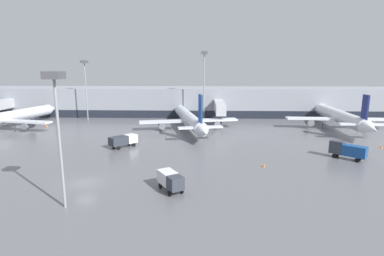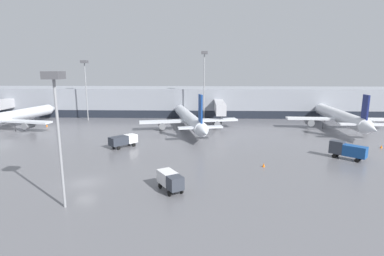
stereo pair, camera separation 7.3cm
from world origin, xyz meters
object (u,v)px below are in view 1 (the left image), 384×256
at_px(service_truck_0, 170,180).
at_px(traffic_cone_0, 264,165).
at_px(apron_light_mast_0, 85,73).
at_px(traffic_cone_1, 47,125).
at_px(parked_jet_0, 2,118).
at_px(traffic_cone_3, 381,147).
at_px(parked_jet_2, 340,117).
at_px(apron_light_mast_2, 204,67).
at_px(service_truck_2, 347,150).
at_px(apron_light_mast_1, 56,99).
at_px(service_truck_1, 123,140).
at_px(parked_jet_1, 189,119).

height_order(service_truck_0, traffic_cone_0, service_truck_0).
bearing_deg(apron_light_mast_0, service_truck_0, -59.62).
bearing_deg(service_truck_0, traffic_cone_1, -169.89).
relative_size(parked_jet_0, traffic_cone_3, 65.97).
bearing_deg(service_truck_0, parked_jet_2, 104.27).
distance_m(traffic_cone_1, apron_light_mast_2, 45.75).
distance_m(parked_jet_2, service_truck_2, 28.80).
height_order(service_truck_0, apron_light_mast_1, apron_light_mast_1).
bearing_deg(service_truck_2, parked_jet_2, -69.19).
height_order(service_truck_1, traffic_cone_3, service_truck_1).
xyz_separation_m(traffic_cone_0, traffic_cone_3, (25.32, 12.29, -0.02)).
bearing_deg(parked_jet_1, traffic_cone_0, -168.69).
distance_m(service_truck_2, traffic_cone_0, 15.83).
relative_size(parked_jet_2, apron_light_mast_1, 2.49).
xyz_separation_m(service_truck_2, apron_light_mast_1, (-40.25, -19.54, 10.50)).
bearing_deg(apron_light_mast_2, parked_jet_2, -14.86).
relative_size(service_truck_1, apron_light_mast_0, 0.31).
relative_size(parked_jet_2, apron_light_mast_2, 1.87).
distance_m(service_truck_0, service_truck_2, 32.32).
xyz_separation_m(apron_light_mast_0, apron_light_mast_2, (34.78, -1.12, 1.67)).
distance_m(parked_jet_0, parked_jet_1, 47.03).
xyz_separation_m(parked_jet_0, apron_light_mast_2, (50.75, 13.84, 12.64)).
relative_size(service_truck_2, traffic_cone_3, 9.14).
height_order(parked_jet_0, traffic_cone_3, parked_jet_0).
distance_m(service_truck_2, apron_light_mast_1, 45.95).
relative_size(parked_jet_0, parked_jet_1, 1.01).
distance_m(parked_jet_1, apron_light_mast_0, 35.16).
xyz_separation_m(service_truck_2, apron_light_mast_0, (-59.18, 37.16, 12.27)).
bearing_deg(service_truck_1, apron_light_mast_2, 14.63).
bearing_deg(traffic_cone_0, service_truck_2, 17.17).
bearing_deg(parked_jet_1, service_truck_0, 166.39).
relative_size(traffic_cone_0, apron_light_mast_1, 0.04).
relative_size(service_truck_0, traffic_cone_3, 8.01).
bearing_deg(apron_light_mast_0, apron_light_mast_1, -71.54).
bearing_deg(service_truck_0, parked_jet_1, 146.87).
bearing_deg(parked_jet_0, service_truck_0, -116.18).
distance_m(service_truck_0, apron_light_mast_2, 52.69).
bearing_deg(service_truck_0, traffic_cone_3, 87.37).
xyz_separation_m(parked_jet_0, traffic_cone_3, (85.40, -14.57, -2.69)).
bearing_deg(apron_light_mast_1, apron_light_mast_2, 74.08).
relative_size(traffic_cone_0, apron_light_mast_2, 0.03).
relative_size(apron_light_mast_1, apron_light_mast_2, 0.75).
bearing_deg(service_truck_1, traffic_cone_0, -70.57).
height_order(service_truck_2, apron_light_mast_0, apron_light_mast_0).
bearing_deg(service_truck_2, traffic_cone_0, 59.30).
bearing_deg(apron_light_mast_1, traffic_cone_3, 28.28).
relative_size(parked_jet_0, apron_light_mast_2, 1.95).
relative_size(traffic_cone_1, apron_light_mast_1, 0.04).
bearing_deg(apron_light_mast_2, service_truck_1, -118.41).
bearing_deg(traffic_cone_0, parked_jet_2, 50.94).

